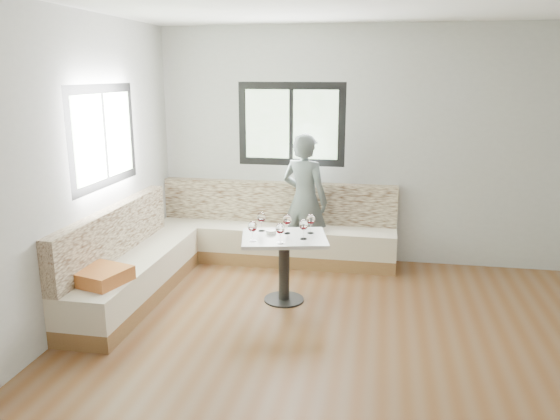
# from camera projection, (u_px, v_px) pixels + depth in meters

# --- Properties ---
(room) EXTENTS (5.01, 5.01, 2.81)m
(room) POSITION_uv_depth(u_px,v_px,m) (345.00, 186.00, 4.16)
(room) COLOR brown
(room) RESTS_ON ground
(banquette) EXTENTS (2.90, 2.80, 0.95)m
(banquette) POSITION_uv_depth(u_px,v_px,m) (218.00, 248.00, 6.16)
(banquette) COLOR brown
(banquette) RESTS_ON ground
(table) EXTENTS (0.95, 0.81, 0.68)m
(table) POSITION_uv_depth(u_px,v_px,m) (284.00, 253.00, 5.44)
(table) COLOR black
(table) RESTS_ON ground
(person) EXTENTS (0.68, 0.57, 1.59)m
(person) POSITION_uv_depth(u_px,v_px,m) (305.00, 200.00, 6.42)
(person) COLOR #4F5856
(person) RESTS_ON ground
(olive_ramekin) EXTENTS (0.10, 0.10, 0.04)m
(olive_ramekin) POSITION_uv_depth(u_px,v_px,m) (271.00, 232.00, 5.47)
(olive_ramekin) COLOR white
(olive_ramekin) RESTS_ON table
(wine_glass_a) EXTENTS (0.09, 0.09, 0.20)m
(wine_glass_a) POSITION_uv_depth(u_px,v_px,m) (252.00, 227.00, 5.21)
(wine_glass_a) COLOR white
(wine_glass_a) RESTS_ON table
(wine_glass_b) EXTENTS (0.09, 0.09, 0.20)m
(wine_glass_b) POSITION_uv_depth(u_px,v_px,m) (280.00, 229.00, 5.14)
(wine_glass_b) COLOR white
(wine_glass_b) RESTS_ON table
(wine_glass_c) EXTENTS (0.09, 0.09, 0.20)m
(wine_glass_c) POSITION_uv_depth(u_px,v_px,m) (304.00, 225.00, 5.27)
(wine_glass_c) COLOR white
(wine_glass_c) RESTS_ON table
(wine_glass_d) EXTENTS (0.09, 0.09, 0.20)m
(wine_glass_d) POSITION_uv_depth(u_px,v_px,m) (287.00, 220.00, 5.46)
(wine_glass_d) COLOR white
(wine_glass_d) RESTS_ON table
(wine_glass_e) EXTENTS (0.09, 0.09, 0.20)m
(wine_glass_e) POSITION_uv_depth(u_px,v_px,m) (311.00, 220.00, 5.47)
(wine_glass_e) COLOR white
(wine_glass_e) RESTS_ON table
(wine_glass_f) EXTENTS (0.09, 0.09, 0.20)m
(wine_glass_f) POSITION_uv_depth(u_px,v_px,m) (261.00, 218.00, 5.54)
(wine_glass_f) COLOR white
(wine_glass_f) RESTS_ON table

